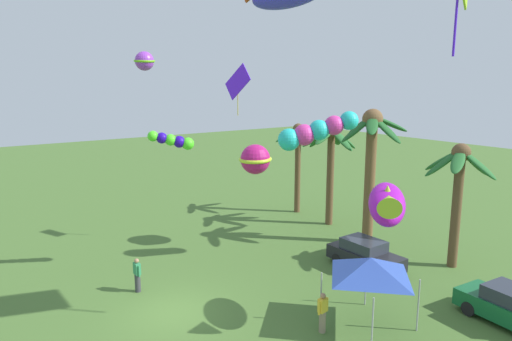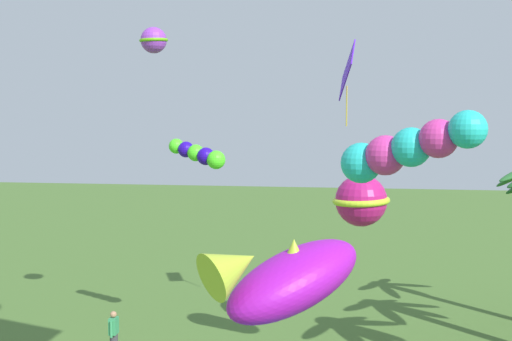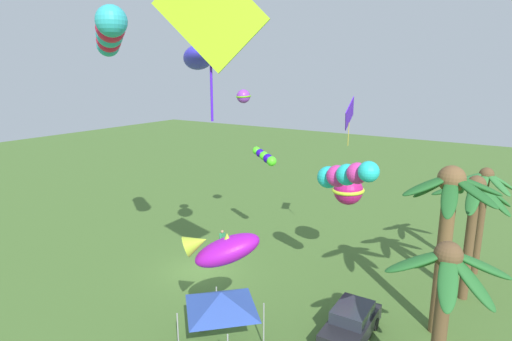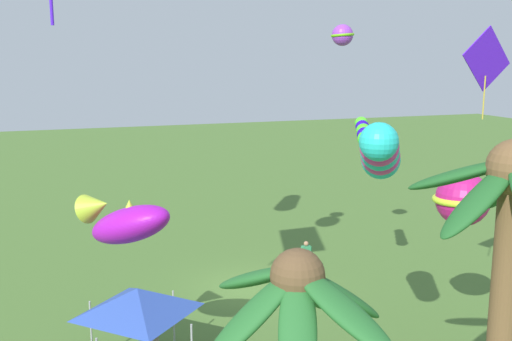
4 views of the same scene
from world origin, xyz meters
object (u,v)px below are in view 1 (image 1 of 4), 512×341
Objects in this scene: palm_tree_0 at (459,176)px; kite_fish_3 at (387,203)px; kite_ball_1 at (255,159)px; kite_tube_4 at (315,131)px; spectator_1 at (137,275)px; palm_tree_2 at (298,146)px; parked_car_1 at (365,254)px; palm_tree_1 at (330,150)px; kite_ball_5 at (144,61)px; kite_diamond_7 at (238,82)px; parked_car_0 at (511,306)px; spectator_0 at (323,312)px; palm_tree_3 at (372,148)px; kite_tube_0 at (173,140)px; festival_tent at (370,267)px.

kite_fish_3 is (1.90, -7.85, 0.25)m from palm_tree_0.
kite_ball_1 is 4.27m from kite_tube_4.
palm_tree_0 is 4.05× the size of spectator_1.
palm_tree_2 is 11.56m from parked_car_1.
palm_tree_1 is at bearing 150.05° from parked_car_1.
kite_ball_5 is at bearing -118.35° from parked_car_1.
spectator_1 is at bearing -114.39° from palm_tree_0.
kite_diamond_7 is (-0.38, -6.95, 4.36)m from palm_tree_1.
parked_car_0 is 2.53× the size of spectator_0.
palm_tree_3 is (-5.00, -0.78, 0.95)m from palm_tree_0.
parked_car_1 is 11.29m from spectator_1.
spectator_0 is (0.85, -9.97, -3.95)m from palm_tree_0.
kite_ball_1 is (-9.24, 3.37, 4.31)m from spectator_0.
kite_tube_0 is 1.84× the size of kite_ball_5.
kite_diamond_7 is (-4.35, -6.34, 3.68)m from palm_tree_3.
spectator_0 is 13.63m from kite_diamond_7.
kite_fish_3 is at bearing -19.77° from kite_tube_4.
kite_ball_1 is 0.69× the size of kite_tube_4.
palm_tree_3 is at bearing 164.16° from parked_car_0.
festival_tent is 2.59m from kite_fish_3.
festival_tent is at bearing 29.23° from kite_ball_5.
spectator_0 is at bearing -112.85° from festival_tent.
festival_tent is at bearing -47.00° from parked_car_1.
palm_tree_3 is 6.76m from kite_ball_1.
kite_ball_1 is 0.80× the size of kite_fish_3.
kite_fish_3 is 1.07× the size of kite_diamond_7.
spectator_1 reaches higher than parked_car_1.
parked_car_1 is 7.21m from kite_fish_3.
palm_tree_1 reaches higher than parked_car_0.
spectator_1 is 6.48m from kite_tube_0.
festival_tent is 10.45m from kite_ball_1.
spectator_0 is 9.42m from kite_tube_4.
spectator_1 is at bearing -135.84° from parked_car_0.
palm_tree_0 is at bearing 49.38° from kite_tube_4.
spectator_1 is at bearing -67.73° from palm_tree_2.
palm_tree_1 reaches higher than palm_tree_2.
palm_tree_3 is at bearing 59.82° from kite_ball_1.
palm_tree_3 is 7.02× the size of kite_ball_5.
palm_tree_0 is at bearing 1.04° from palm_tree_1.
kite_fish_3 is (-2.80, -4.32, 4.26)m from parked_car_0.
kite_tube_0 is at bearing 115.58° from spectator_1.
kite_diamond_7 is (-0.97, -0.52, 4.26)m from kite_ball_1.
kite_diamond_7 is (-1.90, 6.17, -0.95)m from kite_ball_5.
parked_car_1 is 6.79m from kite_tube_4.
spectator_0 is at bearing -116.16° from kite_fish_3.
kite_tube_4 reaches higher than parked_car_0.
palm_tree_3 is 6.43m from parked_car_1.
kite_diamond_7 reaches higher than kite_ball_1.
palm_tree_0 is 8.69m from festival_tent.
kite_diamond_7 reaches higher than palm_tree_0.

